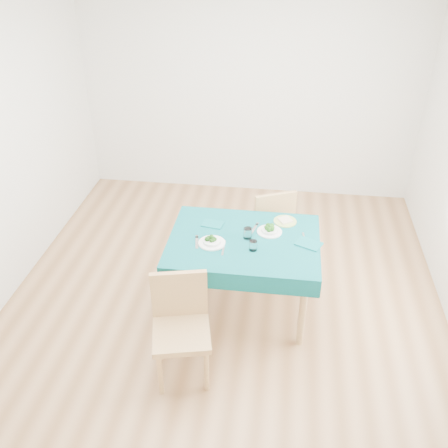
# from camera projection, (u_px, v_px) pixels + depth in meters

# --- Properties ---
(room_shell) EXTENTS (4.02, 4.52, 2.73)m
(room_shell) POSITION_uv_depth(u_px,v_px,m) (224.00, 171.00, 3.93)
(room_shell) COLOR brown
(room_shell) RESTS_ON ground
(table) EXTENTS (1.25, 0.95, 0.76)m
(table) POSITION_uv_depth(u_px,v_px,m) (243.00, 275.00, 4.36)
(table) COLOR #074F53
(table) RESTS_ON ground
(chair_near) EXTENTS (0.52, 0.55, 1.06)m
(chair_near) POSITION_uv_depth(u_px,v_px,m) (181.00, 323.00, 3.65)
(chair_near) COLOR #AB8350
(chair_near) RESTS_ON ground
(chair_far) EXTENTS (0.55, 0.57, 1.02)m
(chair_far) POSITION_uv_depth(u_px,v_px,m) (268.00, 215.00, 4.97)
(chair_far) COLOR #AB8350
(chair_far) RESTS_ON ground
(bowl_near) EXTENTS (0.22, 0.22, 0.07)m
(bowl_near) POSITION_uv_depth(u_px,v_px,m) (212.00, 240.00, 4.09)
(bowl_near) COLOR white
(bowl_near) RESTS_ON table
(bowl_far) EXTENTS (0.21, 0.21, 0.07)m
(bowl_far) POSITION_uv_depth(u_px,v_px,m) (270.00, 229.00, 4.24)
(bowl_far) COLOR white
(bowl_far) RESTS_ON table
(fork_near) EXTENTS (0.06, 0.18, 0.00)m
(fork_near) POSITION_uv_depth(u_px,v_px,m) (197.00, 242.00, 4.12)
(fork_near) COLOR silver
(fork_near) RESTS_ON table
(knife_near) EXTENTS (0.03, 0.22, 0.00)m
(knife_near) POSITION_uv_depth(u_px,v_px,m) (224.00, 248.00, 4.06)
(knife_near) COLOR silver
(knife_near) RESTS_ON table
(fork_far) EXTENTS (0.06, 0.17, 0.00)m
(fork_far) POSITION_uv_depth(u_px,v_px,m) (254.00, 229.00, 4.30)
(fork_far) COLOR silver
(fork_far) RESTS_ON table
(knife_far) EXTENTS (0.04, 0.22, 0.00)m
(knife_far) POSITION_uv_depth(u_px,v_px,m) (304.00, 240.00, 4.15)
(knife_far) COLOR silver
(knife_far) RESTS_ON table
(napkin_near) EXTENTS (0.20, 0.16, 0.01)m
(napkin_near) POSITION_uv_depth(u_px,v_px,m) (213.00, 224.00, 4.36)
(napkin_near) COLOR #0A595C
(napkin_near) RESTS_ON table
(napkin_far) EXTENTS (0.24, 0.22, 0.01)m
(napkin_far) POSITION_uv_depth(u_px,v_px,m) (309.00, 244.00, 4.10)
(napkin_far) COLOR #0A595C
(napkin_far) RESTS_ON table
(tumbler_center) EXTENTS (0.07, 0.07, 0.09)m
(tumbler_center) POSITION_uv_depth(u_px,v_px,m) (248.00, 233.00, 4.16)
(tumbler_center) COLOR white
(tumbler_center) RESTS_ON table
(tumbler_side) EXTENTS (0.07, 0.07, 0.09)m
(tumbler_side) POSITION_uv_depth(u_px,v_px,m) (253.00, 246.00, 4.01)
(tumbler_side) COLOR white
(tumbler_side) RESTS_ON table
(side_plate) EXTENTS (0.20, 0.20, 0.01)m
(side_plate) POSITION_uv_depth(u_px,v_px,m) (285.00, 221.00, 4.40)
(side_plate) COLOR #AAC35F
(side_plate) RESTS_ON table
(bread_slice) EXTENTS (0.14, 0.14, 0.02)m
(bread_slice) POSITION_uv_depth(u_px,v_px,m) (285.00, 220.00, 4.39)
(bread_slice) COLOR beige
(bread_slice) RESTS_ON side_plate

